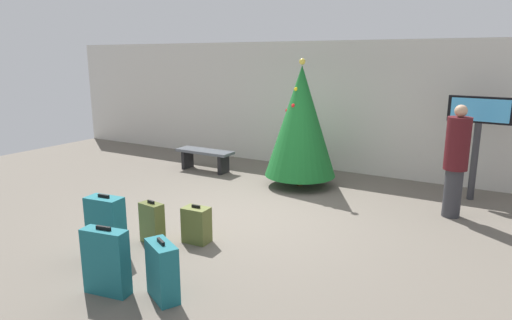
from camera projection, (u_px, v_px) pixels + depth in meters
The scene contains 11 objects.
ground_plane at pixel (248, 216), 7.29m from camera, with size 16.00×16.00×0.00m, color #665E54.
back_wall at pixel (333, 107), 10.08m from camera, with size 16.00×0.20×2.89m, color beige.
holiday_tree at pixel (301, 121), 8.74m from camera, with size 1.41×1.41×2.52m.
flight_info_kiosk at pixel (478, 127), 7.87m from camera, with size 1.06×0.20×1.87m.
waiting_bench at pixel (205, 155), 10.14m from camera, with size 1.36×0.44×0.48m.
traveller_0 at pixel (456, 159), 7.08m from camera, with size 0.52×0.52×1.82m.
suitcase_0 at pixel (152, 223), 6.22m from camera, with size 0.36×0.22×0.61m.
suitcase_1 at pixel (106, 226), 5.79m from camera, with size 0.50×0.31×0.83m.
suitcase_2 at pixel (162, 271), 4.75m from camera, with size 0.51×0.40×0.67m.
suitcase_3 at pixel (197, 225), 6.23m from camera, with size 0.38×0.27×0.55m.
suitcase_4 at pixel (106, 262), 4.85m from camera, with size 0.54×0.27×0.78m.
Camera 1 is at (3.61, -5.87, 2.55)m, focal length 31.30 mm.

